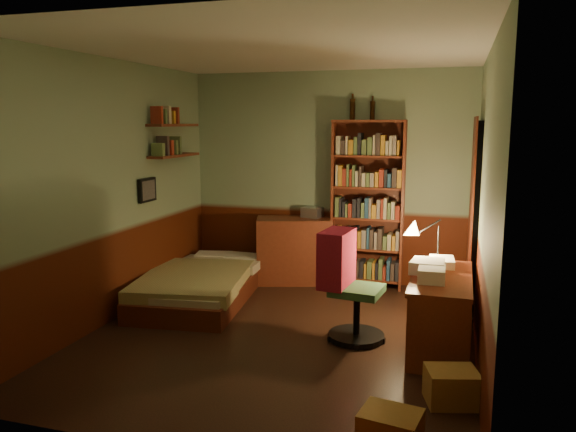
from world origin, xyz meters
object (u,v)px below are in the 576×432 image
(bed, at_px, (201,274))
(dresser, at_px, (294,250))
(desk, at_px, (440,312))
(desk_lamp, at_px, (439,234))
(mini_stereo, at_px, (312,212))
(cardboard_box_b, at_px, (452,387))
(bookshelf, at_px, (367,205))
(office_chair, at_px, (357,294))

(bed, height_order, dresser, dresser)
(desk, xyz_separation_m, desk_lamp, (-0.06, 0.51, 0.60))
(mini_stereo, distance_m, desk_lamp, 2.01)
(cardboard_box_b, bearing_deg, desk, 96.78)
(dresser, xyz_separation_m, desk, (1.82, -1.64, -0.08))
(dresser, distance_m, desk_lamp, 2.16)
(bookshelf, relative_size, desk_lamp, 3.69)
(bookshelf, distance_m, cardboard_box_b, 3.06)
(mini_stereo, relative_size, bookshelf, 0.12)
(desk_lamp, bearing_deg, mini_stereo, 125.37)
(bookshelf, bearing_deg, cardboard_box_b, -73.37)
(bed, distance_m, cardboard_box_b, 3.22)
(office_chair, bearing_deg, bookshelf, 103.03)
(dresser, bearing_deg, bed, -146.85)
(desk, bearing_deg, bed, 166.41)
(cardboard_box_b, bearing_deg, mini_stereo, 122.11)
(bed, distance_m, bookshelf, 2.13)
(mini_stereo, distance_m, office_chair, 2.04)
(office_chair, height_order, cardboard_box_b, office_chair)
(desk, xyz_separation_m, cardboard_box_b, (0.12, -1.01, -0.21))
(bed, relative_size, desk_lamp, 3.54)
(desk_lamp, height_order, office_chair, desk_lamp)
(bed, relative_size, bookshelf, 0.96)
(bed, relative_size, desk, 1.57)
(dresser, xyz_separation_m, office_chair, (1.08, -1.66, 0.03))
(desk_lamp, distance_m, cardboard_box_b, 1.73)
(bookshelf, xyz_separation_m, desk_lamp, (0.87, -1.22, -0.07))
(bookshelf, xyz_separation_m, desk, (0.93, -1.72, -0.68))
(dresser, distance_m, desk, 2.45)
(mini_stereo, height_order, bookshelf, bookshelf)
(bed, height_order, desk_lamp, desk_lamp)
(dresser, relative_size, desk_lamp, 1.68)
(bookshelf, relative_size, office_chair, 2.32)
(mini_stereo, height_order, desk, mini_stereo)
(bookshelf, bearing_deg, office_chair, -88.09)
(bookshelf, bearing_deg, mini_stereo, 172.31)
(mini_stereo, distance_m, bookshelf, 0.70)
(bed, xyz_separation_m, mini_stereo, (1.01, 1.10, 0.59))
(bed, relative_size, dresser, 2.11)
(desk, distance_m, office_chair, 0.74)
(office_chair, xyz_separation_m, cardboard_box_b, (0.86, -0.99, -0.31))
(mini_stereo, bearing_deg, bed, -117.69)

